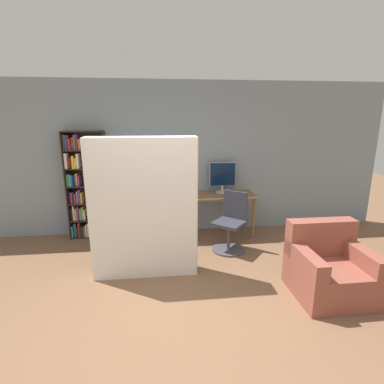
{
  "coord_description": "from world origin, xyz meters",
  "views": [
    {
      "loc": [
        -0.2,
        -2.56,
        2.09
      ],
      "look_at": [
        0.28,
        1.52,
        1.05
      ],
      "focal_mm": 28.0,
      "sensor_mm": 36.0,
      "label": 1
    }
  ],
  "objects_px": {
    "monitor": "(222,177)",
    "armchair": "(329,268)",
    "mattress_near": "(144,209)",
    "bookshelf": "(83,187)",
    "office_chair": "(231,227)"
  },
  "relations": [
    {
      "from": "monitor",
      "to": "mattress_near",
      "type": "height_order",
      "value": "mattress_near"
    },
    {
      "from": "monitor",
      "to": "mattress_near",
      "type": "bearing_deg",
      "value": -132.94
    },
    {
      "from": "armchair",
      "to": "office_chair",
      "type": "bearing_deg",
      "value": 123.24
    },
    {
      "from": "office_chair",
      "to": "mattress_near",
      "type": "bearing_deg",
      "value": -154.18
    },
    {
      "from": "office_chair",
      "to": "armchair",
      "type": "height_order",
      "value": "office_chair"
    },
    {
      "from": "mattress_near",
      "to": "armchair",
      "type": "height_order",
      "value": "mattress_near"
    },
    {
      "from": "mattress_near",
      "to": "bookshelf",
      "type": "bearing_deg",
      "value": 126.69
    },
    {
      "from": "mattress_near",
      "to": "armchair",
      "type": "distance_m",
      "value": 2.38
    },
    {
      "from": "office_chair",
      "to": "mattress_near",
      "type": "distance_m",
      "value": 1.56
    },
    {
      "from": "office_chair",
      "to": "mattress_near",
      "type": "height_order",
      "value": "mattress_near"
    },
    {
      "from": "office_chair",
      "to": "bookshelf",
      "type": "relative_size",
      "value": 0.5
    },
    {
      "from": "monitor",
      "to": "armchair",
      "type": "height_order",
      "value": "monitor"
    },
    {
      "from": "bookshelf",
      "to": "mattress_near",
      "type": "xyz_separation_m",
      "value": [
        1.11,
        -1.48,
        0.02
      ]
    },
    {
      "from": "monitor",
      "to": "armchair",
      "type": "relative_size",
      "value": 0.64
    },
    {
      "from": "bookshelf",
      "to": "armchair",
      "type": "xyz_separation_m",
      "value": [
        3.3,
        -2.19,
        -0.59
      ]
    }
  ]
}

